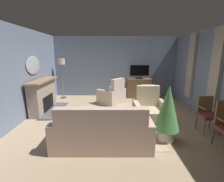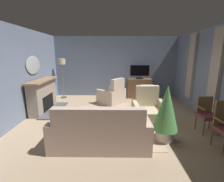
{
  "view_description": "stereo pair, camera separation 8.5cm",
  "coord_description": "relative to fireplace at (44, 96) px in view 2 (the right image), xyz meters",
  "views": [
    {
      "loc": [
        -0.16,
        -4.68,
        2.02
      ],
      "look_at": [
        -0.14,
        0.3,
        0.88
      ],
      "focal_mm": 26.04,
      "sensor_mm": 36.0,
      "label": 1
    },
    {
      "loc": [
        -0.08,
        -4.68,
        2.02
      ],
      "look_at": [
        -0.14,
        0.3,
        0.88
      ],
      "focal_mm": 26.04,
      "sensor_mm": 36.0,
      "label": 2
    }
  ],
  "objects": [
    {
      "name": "folded_newspaper",
      "position": [
        2.39,
        -1.21,
        -0.09
      ],
      "size": [
        0.36,
        0.32,
        0.01
      ],
      "primitive_type": "cube",
      "rotation": [
        0.0,
        0.0,
        0.39
      ],
      "color": "silver",
      "rests_on": "coffee_table"
    },
    {
      "name": "coffee_table",
      "position": [
        2.25,
        -1.25,
        -0.14
      ],
      "size": [
        1.15,
        0.65,
        0.44
      ],
      "color": "#4C331E",
      "rests_on": "ground_plane"
    },
    {
      "name": "wall_left",
      "position": [
        -0.33,
        -0.91,
        0.87
      ],
      "size": [
        0.1,
        6.88,
        2.82
      ],
      "primitive_type": "cube",
      "color": "slate",
      "rests_on": "ground_plane"
    },
    {
      "name": "rug_central",
      "position": [
        2.36,
        -1.48,
        -0.53
      ],
      "size": [
        2.61,
        2.15,
        0.01
      ],
      "primitive_type": "cube",
      "color": "tan",
      "rests_on": "ground_plane"
    },
    {
      "name": "armchair_in_far_corner",
      "position": [
        3.56,
        -0.96,
        -0.2
      ],
      "size": [
        0.97,
        0.88,
        1.08
      ],
      "color": "tan",
      "rests_on": "ground_plane"
    },
    {
      "name": "floor_lamp",
      "position": [
        0.16,
        1.77,
        0.96
      ],
      "size": [
        0.33,
        0.33,
        1.81
      ],
      "color": "#4C4233",
      "rests_on": "ground_plane"
    },
    {
      "name": "side_chair_tucked_against_wall",
      "position": [
        4.95,
        -1.56,
        -0.03
      ],
      "size": [
        0.46,
        0.45,
        0.92
      ],
      "color": "brown",
      "rests_on": "ground_plane"
    },
    {
      "name": "wall_back",
      "position": [
        2.6,
        2.28,
        0.87
      ],
      "size": [
        6.36,
        0.1,
        2.82
      ],
      "primitive_type": "cube",
      "color": "slate",
      "rests_on": "ground_plane"
    },
    {
      "name": "tv_remote",
      "position": [
        2.3,
        -1.32,
        -0.09
      ],
      "size": [
        0.17,
        0.13,
        0.02
      ],
      "primitive_type": "cube",
      "rotation": [
        0.0,
        0.0,
        5.71
      ],
      "color": "black",
      "rests_on": "coffee_table"
    },
    {
      "name": "cat",
      "position": [
        1.27,
        -0.04,
        -0.44
      ],
      "size": [
        0.64,
        0.38,
        0.2
      ],
      "color": "#937A5B",
      "rests_on": "ground_plane"
    },
    {
      "name": "fireplace",
      "position": [
        0.0,
        0.0,
        0.0
      ],
      "size": [
        0.82,
        1.79,
        1.14
      ],
      "color": "#4C4C51",
      "rests_on": "ground_plane"
    },
    {
      "name": "armchair_by_fireplace",
      "position": [
        2.46,
        0.92,
        -0.21
      ],
      "size": [
        1.25,
        1.26,
        1.07
      ],
      "color": "#C6B29E",
      "rests_on": "ground_plane"
    },
    {
      "name": "sofa_floral",
      "position": [
        2.23,
        -2.35,
        -0.21
      ],
      "size": [
        2.13,
        0.9,
        1.0
      ],
      "color": "#BC9E8E",
      "rests_on": "ground_plane"
    },
    {
      "name": "television",
      "position": [
        3.7,
        1.88,
        0.69
      ],
      "size": [
        0.87,
        0.2,
        0.63
      ],
      "color": "black",
      "rests_on": "tv_cabinet"
    },
    {
      "name": "potted_plant_tall_palm_by_window",
      "position": [
        3.73,
        -2.03,
        0.19
      ],
      "size": [
        0.58,
        0.58,
        1.34
      ],
      "color": "beige",
      "rests_on": "ground_plane"
    },
    {
      "name": "curtain_panel_far",
      "position": [
        5.42,
        0.59,
        1.01
      ],
      "size": [
        0.1,
        0.44,
        2.37
      ],
      "primitive_type": "cube",
      "color": "#B2A393"
    },
    {
      "name": "wall_mirror_oval",
      "position": [
        -0.25,
        -0.0,
        1.1
      ],
      "size": [
        0.06,
        0.96,
        0.62
      ],
      "primitive_type": "ellipsoid",
      "color": "#B2B7BF"
    },
    {
      "name": "ground_plane",
      "position": [
        2.6,
        -0.91,
        -0.56
      ],
      "size": [
        6.36,
        6.88,
        0.04
      ],
      "primitive_type": "cube",
      "color": "tan"
    },
    {
      "name": "wall_right_with_window",
      "position": [
        5.53,
        -0.91,
        0.87
      ],
      "size": [
        0.1,
        6.88,
        2.82
      ],
      "primitive_type": "cube",
      "color": "slate",
      "rests_on": "ground_plane"
    },
    {
      "name": "tv_cabinet",
      "position": [
        3.7,
        1.93,
        -0.12
      ],
      "size": [
        1.1,
        0.57,
        0.89
      ],
      "color": "#4A3523",
      "rests_on": "ground_plane"
    },
    {
      "name": "curtain_panel_near",
      "position": [
        5.42,
        -0.91,
        1.01
      ],
      "size": [
        0.1,
        0.44,
        2.37
      ],
      "primitive_type": "cube",
      "color": "#B2A393"
    }
  ]
}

